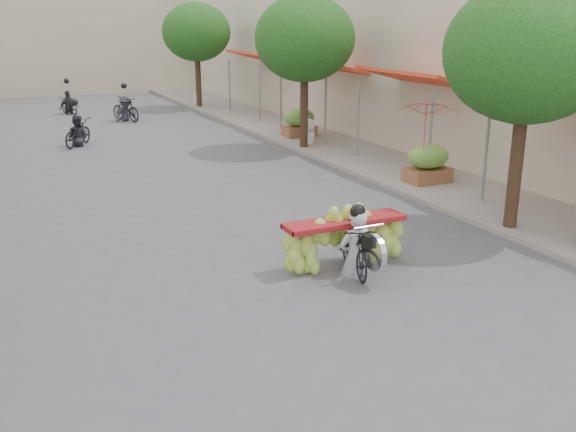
# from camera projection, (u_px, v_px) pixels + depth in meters

# --- Properties ---
(ground) EXTENTS (120.00, 120.00, 0.00)m
(ground) POSITION_uv_depth(u_px,v_px,m) (414.00, 377.00, 8.31)
(ground) COLOR #4F5054
(ground) RESTS_ON ground
(sidewalk_right) EXTENTS (4.00, 60.00, 0.12)m
(sidewalk_right) POSITION_uv_depth(u_px,v_px,m) (330.00, 140.00, 24.10)
(sidewalk_right) COLOR gray
(sidewalk_right) RESTS_ON ground
(shophouse_row_right) EXTENTS (9.77, 40.00, 6.00)m
(shophouse_row_right) POSITION_uv_depth(u_px,v_px,m) (459.00, 58.00, 24.41)
(shophouse_row_right) COLOR beige
(shophouse_row_right) RESTS_ON ground
(far_building) EXTENTS (20.00, 6.00, 7.00)m
(far_building) POSITION_uv_depth(u_px,v_px,m) (56.00, 34.00, 40.12)
(far_building) COLOR #B7AA91
(far_building) RESTS_ON ground
(street_tree_near) EXTENTS (3.40, 3.40, 5.25)m
(street_tree_near) POSITION_uv_depth(u_px,v_px,m) (528.00, 53.00, 12.85)
(street_tree_near) COLOR #3A2719
(street_tree_near) RESTS_ON ground
(street_tree_mid) EXTENTS (3.40, 3.40, 5.25)m
(street_tree_mid) POSITION_uv_depth(u_px,v_px,m) (305.00, 39.00, 21.49)
(street_tree_mid) COLOR #3A2719
(street_tree_mid) RESTS_ON ground
(street_tree_far) EXTENTS (3.40, 3.40, 5.25)m
(street_tree_far) POSITION_uv_depth(u_px,v_px,m) (196.00, 32.00, 31.86)
(street_tree_far) COLOR #3A2719
(street_tree_far) RESTS_ON ground
(produce_crate_mid) EXTENTS (1.20, 0.88, 1.16)m
(produce_crate_mid) POSITION_uv_depth(u_px,v_px,m) (428.00, 161.00, 17.54)
(produce_crate_mid) COLOR brown
(produce_crate_mid) RESTS_ON ground
(produce_crate_far) EXTENTS (1.20, 0.88, 1.16)m
(produce_crate_far) POSITION_uv_depth(u_px,v_px,m) (299.00, 121.00, 24.45)
(produce_crate_far) COLOR brown
(produce_crate_far) RESTS_ON ground
(banana_motorbike) EXTENTS (2.35, 1.83, 2.24)m
(banana_motorbike) POSITION_uv_depth(u_px,v_px,m) (351.00, 232.00, 11.58)
(banana_motorbike) COLOR black
(banana_motorbike) RESTS_ON ground
(market_umbrella) EXTENTS (1.85, 1.85, 1.58)m
(market_umbrella) POSITION_uv_depth(u_px,v_px,m) (428.00, 100.00, 16.77)
(market_umbrella) COLOR #AE2217
(market_umbrella) RESTS_ON ground
(pedestrian) EXTENTS (1.03, 0.94, 1.80)m
(pedestrian) POSITION_uv_depth(u_px,v_px,m) (309.00, 119.00, 22.89)
(pedestrian) COLOR white
(pedestrian) RESTS_ON ground
(bg_motorbike_a) EXTENTS (1.50, 1.79, 1.95)m
(bg_motorbike_a) POSITION_uv_depth(u_px,v_px,m) (77.00, 126.00, 23.09)
(bg_motorbike_a) COLOR black
(bg_motorbike_a) RESTS_ON ground
(bg_motorbike_b) EXTENTS (1.29, 1.89, 1.95)m
(bg_motorbike_b) POSITION_uv_depth(u_px,v_px,m) (125.00, 103.00, 28.65)
(bg_motorbike_b) COLOR black
(bg_motorbike_b) RESTS_ON ground
(bg_motorbike_c) EXTENTS (1.10, 1.49, 1.95)m
(bg_motorbike_c) POSITION_uv_depth(u_px,v_px,m) (68.00, 97.00, 30.80)
(bg_motorbike_c) COLOR black
(bg_motorbike_c) RESTS_ON ground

